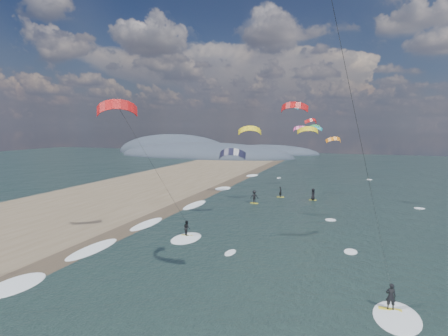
% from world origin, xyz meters
% --- Properties ---
extents(ground, '(260.00, 260.00, 0.00)m').
position_xyz_m(ground, '(0.00, 0.00, 0.00)').
color(ground, black).
rests_on(ground, ground).
extents(sand_strip, '(26.00, 240.00, 0.00)m').
position_xyz_m(sand_strip, '(-24.00, 10.00, 0.00)').
color(sand_strip, brown).
rests_on(sand_strip, ground).
extents(wet_sand_strip, '(3.00, 240.00, 0.00)m').
position_xyz_m(wet_sand_strip, '(-12.00, 10.00, 0.00)').
color(wet_sand_strip, '#382D23').
rests_on(wet_sand_strip, ground).
extents(coastal_hills, '(80.00, 41.00, 15.00)m').
position_xyz_m(coastal_hills, '(-44.84, 107.86, 0.00)').
color(coastal_hills, '#3D4756').
rests_on(coastal_hills, ground).
extents(kitesurfer_near_a, '(7.69, 9.19, 19.28)m').
position_xyz_m(kitesurfer_near_a, '(9.65, -2.00, 14.60)').
color(kitesurfer_near_a, yellow).
rests_on(kitesurfer_near_a, ground).
extents(kitesurfer_near_b, '(6.89, 8.85, 13.73)m').
position_xyz_m(kitesurfer_near_b, '(-7.35, 8.30, 8.54)').
color(kitesurfer_near_b, yellow).
rests_on(kitesurfer_near_b, ground).
extents(far_kitesurfers, '(8.71, 6.47, 1.84)m').
position_xyz_m(far_kitesurfers, '(-0.16, 32.13, 0.89)').
color(far_kitesurfers, yellow).
rests_on(far_kitesurfers, ground).
extents(bg_kite_field, '(14.12, 70.00, 7.97)m').
position_xyz_m(bg_kite_field, '(0.08, 54.92, 10.92)').
color(bg_kite_field, teal).
rests_on(bg_kite_field, ground).
extents(shoreline_surf, '(2.40, 79.40, 0.11)m').
position_xyz_m(shoreline_surf, '(-10.80, 14.75, 0.00)').
color(shoreline_surf, white).
rests_on(shoreline_surf, ground).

